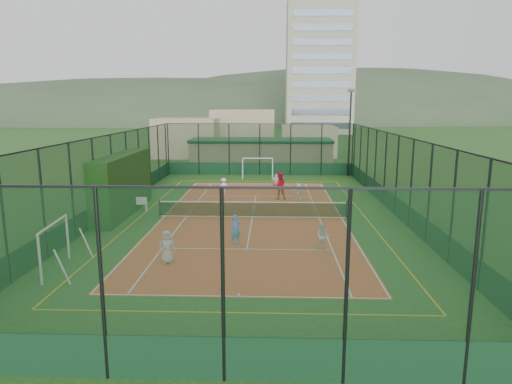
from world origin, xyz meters
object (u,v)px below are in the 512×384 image
floodlight_ne (350,133)px  child_far_left (224,186)px  futsal_goal_far (258,168)px  clubhouse (261,153)px  child_near_mid (236,230)px  white_bench (135,203)px  futsal_goal_near (55,248)px  child_near_right (323,237)px  child_near_left (167,247)px  apartment_tower (319,68)px  coach (279,186)px  child_far_right (276,182)px  child_far_back (298,191)px

floodlight_ne → child_far_left: (-11.12, -9.58, -3.48)m
futsal_goal_far → clubhouse: bearing=86.9°
floodlight_ne → child_near_mid: size_ratio=5.46×
floodlight_ne → white_bench: size_ratio=4.87×
child_near_mid → child_far_left: size_ratio=1.19×
white_bench → futsal_goal_far: futsal_goal_far is taller
clubhouse → futsal_goal_near: size_ratio=4.82×
child_near_right → child_far_left: 14.76m
child_near_left → child_near_right: size_ratio=1.12×
clubhouse → futsal_goal_far: size_ratio=5.24×
apartment_tower → child_near_right: apartment_tower is taller
floodlight_ne → child_near_right: floodlight_ne is taller
white_bench → child_far_left: bearing=46.1°
apartment_tower → white_bench: bearing=-103.8°
futsal_goal_near → coach: futsal_goal_near is taller
white_bench → futsal_goal_near: size_ratio=0.54×
coach → child_far_right: bearing=-95.5°
child_far_right → clubhouse: bearing=-70.5°
white_bench → futsal_goal_near: (-0.05, -11.08, 0.54)m
apartment_tower → white_bench: 84.13m
clubhouse → child_near_mid: 27.66m
clubhouse → child_far_back: size_ratio=12.31×
clubhouse → futsal_goal_far: (-0.15, -6.98, -0.64)m
floodlight_ne → child_far_back: bearing=-115.6°
apartment_tower → child_far_left: bearing=-101.0°
child_far_left → child_far_back: 5.94m
futsal_goal_far → coach: coach is taller
white_bench → child_near_left: 10.93m
futsal_goal_near → child_near_right: (11.49, 3.14, -0.35)m
futsal_goal_near → child_near_mid: (7.27, 3.90, -0.25)m
coach → child_near_mid: bearing=69.5°
child_far_left → floodlight_ne: bearing=-144.5°
futsal_goal_near → child_far_back: bearing=-41.9°
floodlight_ne → apartment_tower: apartment_tower is taller
apartment_tower → futsal_goal_far: (-12.15, -66.98, -14.06)m
clubhouse → child_far_right: (1.57, -12.95, -0.91)m
child_near_mid → coach: coach is taller
floodlight_ne → child_near_left: bearing=-115.6°
white_bench → child_near_left: (4.41, -9.99, 0.27)m
child_far_back → child_near_left: bearing=67.2°
floodlight_ne → child_near_left: 27.98m
clubhouse → child_near_left: 30.65m
white_bench → child_far_back: size_ratio=1.37×
child_near_mid → coach: 11.24m
futsal_goal_far → child_far_right: bearing=-75.9°
floodlight_ne → child_far_right: 10.88m
floodlight_ne → white_bench: (-16.40, -15.06, -3.65)m
floodlight_ne → white_bench: bearing=-137.4°
child_near_right → child_far_left: size_ratio=1.03×
child_near_right → child_far_right: size_ratio=1.01×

